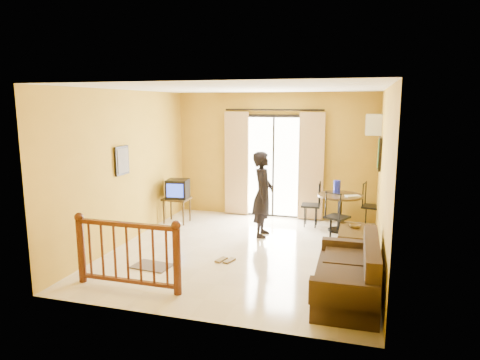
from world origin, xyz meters
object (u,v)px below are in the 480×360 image
(dining_table, at_px, (340,202))
(coffee_table, at_px, (354,237))
(television, at_px, (178,189))
(standing_person, at_px, (263,194))
(sofa, at_px, (351,277))

(dining_table, height_order, coffee_table, dining_table)
(television, relative_size, standing_person, 0.30)
(sofa, bearing_deg, television, 142.41)
(television, relative_size, dining_table, 0.56)
(standing_person, bearing_deg, coffee_table, -109.31)
(sofa, height_order, standing_person, standing_person)
(dining_table, distance_m, sofa, 3.15)
(coffee_table, height_order, standing_person, standing_person)
(coffee_table, distance_m, standing_person, 1.90)
(sofa, bearing_deg, coffee_table, 89.23)
(coffee_table, relative_size, sofa, 0.54)
(coffee_table, xyz_separation_m, standing_person, (-1.75, 0.51, 0.55))
(sofa, distance_m, standing_person, 3.01)
(coffee_table, bearing_deg, dining_table, 104.52)
(television, relative_size, coffee_table, 0.54)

